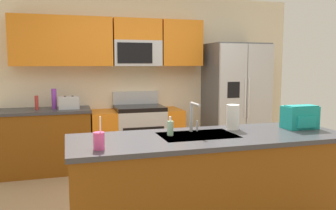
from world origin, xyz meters
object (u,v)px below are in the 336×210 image
object	(u,v)px
sink_faucet	(193,114)
soap_dispenser	(170,128)
paper_towel_roll	(233,117)
toaster	(69,103)
range_oven	(137,136)
drink_cup_pink	(99,141)
bottle_purple	(54,99)
backpack	(300,117)
refrigerator	(235,102)
pepper_mill	(37,103)

from	to	relation	value
sink_faucet	soap_dispenser	bearing A→B (deg)	-159.39
sink_faucet	paper_towel_roll	bearing A→B (deg)	2.80
toaster	range_oven	bearing A→B (deg)	3.07
drink_cup_pink	toaster	bearing A→B (deg)	94.31
paper_towel_roll	soap_dispenser	bearing A→B (deg)	-170.33
bottle_purple	drink_cup_pink	size ratio (longest dim) A/B	1.13
toaster	sink_faucet	distance (m)	2.32
toaster	drink_cup_pink	xyz separation A→B (m)	(0.19, -2.48, -0.02)
soap_dispenser	sink_faucet	bearing A→B (deg)	20.61
drink_cup_pink	backpack	bearing A→B (deg)	8.59
sink_faucet	paper_towel_roll	xyz separation A→B (m)	(0.42, 0.02, -0.05)
sink_faucet	paper_towel_roll	size ratio (longest dim) A/B	1.17
range_oven	sink_faucet	xyz separation A→B (m)	(0.11, -2.10, 0.62)
sink_faucet	soap_dispenser	size ratio (longest dim) A/B	1.66
range_oven	refrigerator	xyz separation A→B (m)	(1.60, -0.07, 0.48)
bottle_purple	soap_dispenser	xyz separation A→B (m)	(1.04, -2.23, -0.07)
refrigerator	paper_towel_roll	xyz separation A→B (m)	(-1.07, -2.01, 0.09)
pepper_mill	paper_towel_roll	bearing A→B (deg)	-46.94
drink_cup_pink	pepper_mill	bearing A→B (deg)	103.73
toaster	soap_dispenser	world-z (taller)	toaster
drink_cup_pink	soap_dispenser	world-z (taller)	drink_cup_pink
drink_cup_pink	soap_dispenser	distance (m)	0.73
bottle_purple	drink_cup_pink	bearing A→B (deg)	-81.44
range_oven	pepper_mill	xyz separation A→B (m)	(-1.41, -0.00, 0.55)
paper_towel_roll	pepper_mill	bearing A→B (deg)	133.06
drink_cup_pink	bottle_purple	bearing A→B (deg)	98.56
bottle_purple	sink_faucet	world-z (taller)	bottle_purple
range_oven	soap_dispenser	world-z (taller)	range_oven
drink_cup_pink	soap_dispenser	size ratio (longest dim) A/B	1.47
range_oven	refrigerator	bearing A→B (deg)	-2.57
range_oven	pepper_mill	size ratio (longest dim) A/B	7.01
toaster	bottle_purple	bearing A→B (deg)	156.04
range_oven	paper_towel_roll	xyz separation A→B (m)	(0.53, -2.08, 0.58)
toaster	pepper_mill	bearing A→B (deg)	173.38
pepper_mill	refrigerator	bearing A→B (deg)	-1.32
range_oven	paper_towel_roll	distance (m)	2.22
pepper_mill	bottle_purple	world-z (taller)	bottle_purple
bottle_purple	soap_dispenser	distance (m)	2.46
soap_dispenser	paper_towel_roll	xyz separation A→B (m)	(0.67, 0.11, 0.05)
sink_faucet	soap_dispenser	distance (m)	0.28
pepper_mill	drink_cup_pink	world-z (taller)	drink_cup_pink
refrigerator	drink_cup_pink	world-z (taller)	refrigerator
refrigerator	sink_faucet	size ratio (longest dim) A/B	6.56
pepper_mill	paper_towel_roll	xyz separation A→B (m)	(1.94, -2.08, 0.02)
pepper_mill	soap_dispenser	bearing A→B (deg)	-59.89
refrigerator	bottle_purple	world-z (taller)	refrigerator
toaster	bottle_purple	size ratio (longest dim) A/B	0.98
pepper_mill	drink_cup_pink	size ratio (longest dim) A/B	0.77
toaster	soap_dispenser	size ratio (longest dim) A/B	1.65
refrigerator	drink_cup_pink	distance (m)	3.43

